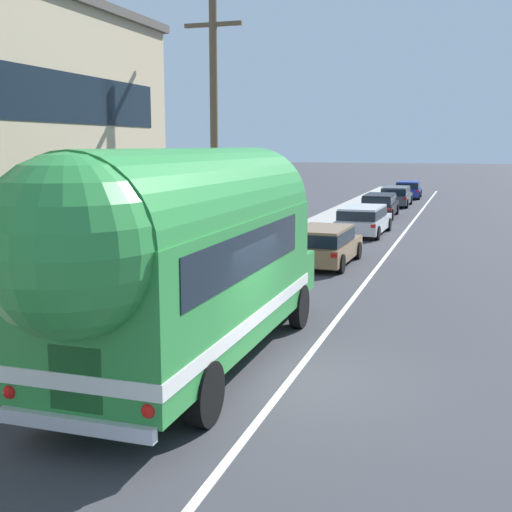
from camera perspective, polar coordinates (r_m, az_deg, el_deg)
The scene contains 10 objects.
ground_plane at distance 12.03m, azimuth 2.91°, elevation -10.74°, with size 300.00×300.00×0.00m, color #38383D.
lane_markings at distance 23.74m, azimuth 6.41°, elevation -0.61°, with size 3.89×80.00×0.01m.
sidewalk_slab at distance 22.61m, azimuth -1.92°, elevation -0.88°, with size 1.82×90.00×0.15m, color #9E9B93.
utility_pole at distance 20.36m, azimuth -3.64°, elevation 10.25°, with size 1.80×0.24×8.50m.
painted_bus at distance 11.77m, azimuth -6.28°, elevation 0.38°, with size 2.60×10.24×4.12m.
car_lead at distance 23.18m, azimuth 5.90°, elevation 1.11°, with size 2.07×4.42×1.37m.
car_second at distance 31.33m, azimuth 9.29°, elevation 3.24°, with size 2.13×4.87×1.37m.
car_third at distance 39.35m, azimuth 10.66°, elevation 4.47°, with size 1.96×4.83×1.37m.
car_fourth at distance 46.67m, azimuth 12.04°, elevation 5.20°, with size 1.92×4.60×1.37m.
car_fifth at distance 53.93m, azimuth 13.05°, elevation 5.72°, with size 2.05×4.32×1.37m.
Camera 1 is at (2.91, -10.91, 4.17)m, focal length 46.19 mm.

